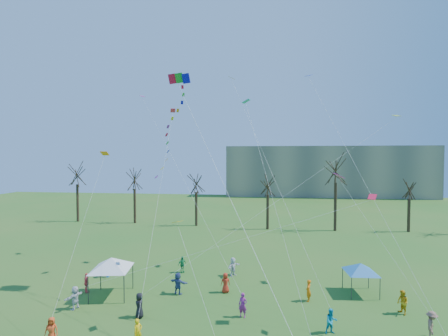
# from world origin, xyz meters

# --- Properties ---
(distant_building) EXTENTS (60.00, 14.00, 15.00)m
(distant_building) POSITION_xyz_m (22.00, 82.00, 7.50)
(distant_building) COLOR gray
(distant_building) RESTS_ON ground
(bare_tree_row) EXTENTS (71.18, 8.23, 12.03)m
(bare_tree_row) POSITION_xyz_m (3.13, 35.31, 7.41)
(bare_tree_row) COLOR black
(bare_tree_row) RESTS_ON ground
(big_box_kite) EXTENTS (5.78, 7.37, 22.27)m
(big_box_kite) POSITION_xyz_m (-5.07, 9.12, 13.79)
(big_box_kite) COLOR red
(big_box_kite) RESTS_ON ground
(canopy_tent_white) EXTENTS (4.32, 4.32, 3.28)m
(canopy_tent_white) POSITION_xyz_m (-10.33, 8.20, 2.78)
(canopy_tent_white) COLOR #3F3F44
(canopy_tent_white) RESTS_ON ground
(canopy_tent_blue) EXTENTS (3.53, 3.53, 2.65)m
(canopy_tent_blue) POSITION_xyz_m (10.74, 11.10, 2.24)
(canopy_tent_blue) COLOR #3F3F44
(canopy_tent_blue) RESTS_ON ground
(festival_crowd) EXTENTS (27.03, 14.80, 1.85)m
(festival_crowd) POSITION_xyz_m (-0.56, 6.67, 0.88)
(festival_crowd) COLOR #E24A1C
(festival_crowd) RESTS_ON ground
(small_kites_aloft) EXTENTS (27.58, 18.24, 29.95)m
(small_kites_aloft) POSITION_xyz_m (1.14, 10.90, 13.20)
(small_kites_aloft) COLOR orange
(small_kites_aloft) RESTS_ON ground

